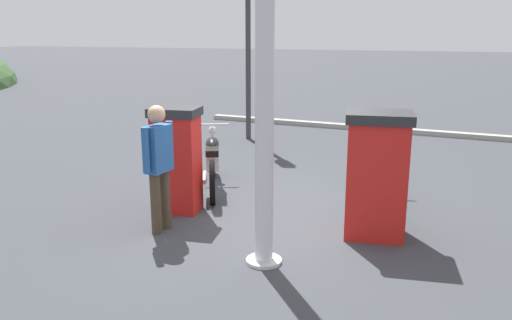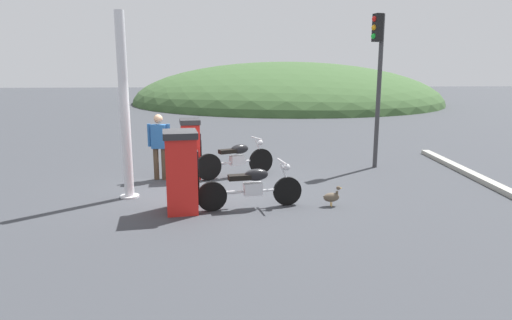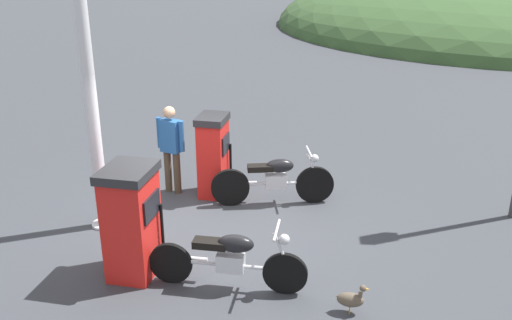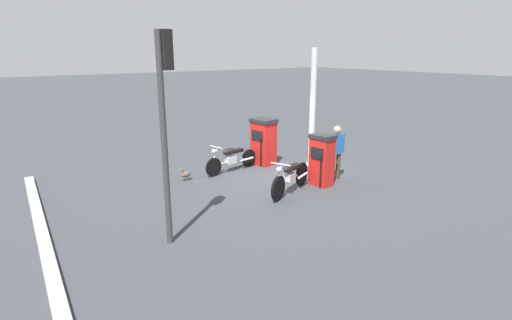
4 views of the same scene
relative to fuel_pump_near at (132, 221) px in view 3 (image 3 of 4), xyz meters
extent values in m
plane|color=#383A3F|center=(0.47, 1.38, -0.80)|extent=(120.00, 120.00, 0.00)
cube|color=red|center=(0.00, 0.00, -0.07)|extent=(0.66, 0.79, 1.45)
cube|color=black|center=(0.30, 0.04, 0.25)|extent=(0.09, 0.50, 0.32)
cube|color=#262628|center=(0.00, 0.00, 0.71)|extent=(0.73, 0.86, 0.12)
cylinder|color=black|center=(0.31, 0.26, -0.29)|extent=(0.05, 0.05, 0.94)
cube|color=red|center=(0.00, 2.76, -0.11)|extent=(0.52, 0.66, 1.37)
cube|color=black|center=(0.23, 2.79, 0.19)|extent=(0.08, 0.42, 0.32)
cube|color=#262628|center=(0.00, 2.76, 0.63)|extent=(0.57, 0.72, 0.12)
cylinder|color=black|center=(0.24, 2.97, -0.32)|extent=(0.05, 0.05, 0.89)
cylinder|color=black|center=(2.09, 0.21, -0.51)|extent=(0.59, 0.16, 0.59)
cylinder|color=black|center=(0.58, -0.05, -0.51)|extent=(0.59, 0.16, 0.59)
cube|color=silver|center=(1.38, 0.09, -0.41)|extent=(0.39, 0.26, 0.24)
cylinder|color=silver|center=(1.33, 0.08, -0.46)|extent=(1.14, 0.25, 0.05)
ellipsoid|color=black|center=(1.45, 0.10, -0.13)|extent=(0.51, 0.30, 0.24)
cube|color=black|center=(1.12, 0.04, -0.16)|extent=(0.47, 0.27, 0.10)
cylinder|color=silver|center=(2.05, 0.20, -0.21)|extent=(0.26, 0.08, 0.57)
cylinder|color=silver|center=(1.97, 0.19, 0.11)|extent=(0.13, 0.56, 0.04)
sphere|color=silver|center=(2.07, 0.20, -0.01)|extent=(0.16, 0.16, 0.14)
cylinder|color=silver|center=(0.75, 0.10, -0.49)|extent=(0.55, 0.16, 0.07)
cylinder|color=black|center=(1.81, 3.02, -0.46)|extent=(0.64, 0.34, 0.67)
cylinder|color=black|center=(0.45, 2.42, -0.46)|extent=(0.64, 0.34, 0.67)
cube|color=silver|center=(1.18, 2.74, -0.36)|extent=(0.41, 0.33, 0.24)
cylinder|color=silver|center=(1.13, 2.72, -0.41)|extent=(1.04, 0.49, 0.05)
ellipsoid|color=black|center=(1.24, 2.77, -0.08)|extent=(0.53, 0.39, 0.24)
cube|color=black|center=(0.93, 2.63, -0.11)|extent=(0.48, 0.36, 0.10)
cylinder|color=silver|center=(1.77, 3.00, -0.16)|extent=(0.26, 0.14, 0.57)
cylinder|color=silver|center=(1.70, 2.97, 0.16)|extent=(0.26, 0.53, 0.04)
sphere|color=silver|center=(1.79, 3.01, 0.04)|extent=(0.18, 0.18, 0.14)
cylinder|color=silver|center=(0.58, 2.61, -0.44)|extent=(0.53, 0.28, 0.07)
cylinder|color=#473828|center=(-0.86, 2.62, -0.40)|extent=(0.15, 0.15, 0.79)
cylinder|color=#473828|center=(-0.66, 2.59, -0.40)|extent=(0.15, 0.15, 0.79)
cube|color=#265999|center=(-0.76, 2.61, 0.29)|extent=(0.38, 0.25, 0.59)
cylinder|color=#265999|center=(-0.99, 2.64, 0.32)|extent=(0.10, 0.10, 0.56)
cylinder|color=#265999|center=(-0.52, 2.57, 0.32)|extent=(0.10, 0.10, 0.56)
sphere|color=tan|center=(-0.76, 2.61, 0.72)|extent=(0.25, 0.25, 0.22)
ellipsoid|color=brown|center=(2.97, 0.07, -0.61)|extent=(0.35, 0.21, 0.19)
cylinder|color=brown|center=(3.08, 0.09, -0.56)|extent=(0.06, 0.06, 0.13)
sphere|color=brown|center=(3.11, 0.09, -0.43)|extent=(0.09, 0.09, 0.08)
cone|color=orange|center=(3.16, 0.10, -0.43)|extent=(0.06, 0.04, 0.04)
cone|color=brown|center=(2.82, 0.05, -0.59)|extent=(0.07, 0.07, 0.06)
cylinder|color=orange|center=(2.96, 0.11, -0.75)|extent=(0.02, 0.02, 0.09)
cylinder|color=orange|center=(2.97, 0.04, -0.75)|extent=(0.02, 0.02, 0.09)
cylinder|color=silver|center=(-1.22, 1.05, 1.14)|extent=(0.20, 0.20, 3.87)
cylinder|color=silver|center=(-1.22, 1.05, -0.78)|extent=(0.40, 0.40, 0.04)
ellipsoid|color=#38562D|center=(6.26, 29.99, -0.80)|extent=(25.34, 27.93, 6.69)
camera|label=1|loc=(-6.30, -0.65, 1.73)|focal=36.49mm
camera|label=2|loc=(0.78, -8.37, 1.91)|focal=31.15mm
camera|label=3|loc=(3.74, -5.69, 3.45)|focal=38.70mm
camera|label=4|loc=(8.10, 10.66, 2.99)|focal=28.37mm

